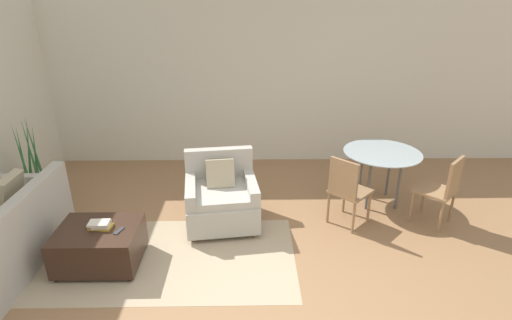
# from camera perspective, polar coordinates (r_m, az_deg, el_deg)

# --- Properties ---
(ground_plane) EXTENTS (20.00, 20.00, 0.00)m
(ground_plane) POSITION_cam_1_polar(r_m,az_deg,el_deg) (3.86, 0.27, -21.15)
(ground_plane) COLOR #936B47
(wall_back) EXTENTS (12.00, 0.06, 2.75)m
(wall_back) POSITION_cam_1_polar(r_m,az_deg,el_deg) (6.53, -0.40, 11.36)
(wall_back) COLOR beige
(wall_back) RESTS_ON ground_plane
(area_rug) EXTENTS (2.90, 1.49, 0.01)m
(area_rug) POSITION_cam_1_polar(r_m,az_deg,el_deg) (4.61, -13.25, -13.36)
(area_rug) COLOR tan
(area_rug) RESTS_ON ground_plane
(armchair) EXTENTS (0.95, 0.93, 0.87)m
(armchair) POSITION_cam_1_polar(r_m,az_deg,el_deg) (4.96, -4.97, -5.38)
(armchair) COLOR #B2ADA3
(armchair) RESTS_ON ground_plane
(ottoman) EXTENTS (0.84, 0.67, 0.43)m
(ottoman) POSITION_cam_1_polar(r_m,az_deg,el_deg) (4.59, -21.44, -11.18)
(ottoman) COLOR #382319
(ottoman) RESTS_ON ground_plane
(book_stack) EXTENTS (0.24, 0.17, 0.08)m
(book_stack) POSITION_cam_1_polar(r_m,az_deg,el_deg) (4.47, -21.34, -8.61)
(book_stack) COLOR gold
(book_stack) RESTS_ON ottoman
(tv_remote_primary) EXTENTS (0.08, 0.14, 0.01)m
(tv_remote_primary) POSITION_cam_1_polar(r_m,az_deg,el_deg) (4.37, -18.99, -9.55)
(tv_remote_primary) COLOR #333338
(tv_remote_primary) RESTS_ON ottoman
(potted_plant) EXTENTS (0.41, 0.41, 1.28)m
(potted_plant) POSITION_cam_1_polar(r_m,az_deg,el_deg) (6.07, -28.70, -3.66)
(potted_plant) COLOR brown
(potted_plant) RESTS_ON ground_plane
(dining_table) EXTENTS (1.01, 1.01, 0.74)m
(dining_table) POSITION_cam_1_polar(r_m,az_deg,el_deg) (5.54, 17.51, 0.21)
(dining_table) COLOR #99A8AD
(dining_table) RESTS_ON ground_plane
(dining_chair_near_left) EXTENTS (0.59, 0.59, 0.90)m
(dining_chair_near_left) POSITION_cam_1_polar(r_m,az_deg,el_deg) (4.92, 12.86, -3.85)
(dining_chair_near_left) COLOR #93704C
(dining_chair_near_left) RESTS_ON ground_plane
(dining_chair_near_right) EXTENTS (0.59, 0.59, 0.90)m
(dining_chair_near_right) POSITION_cam_1_polar(r_m,az_deg,el_deg) (5.32, 25.19, -3.47)
(dining_chair_near_right) COLOR #93704C
(dining_chair_near_right) RESTS_ON ground_plane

